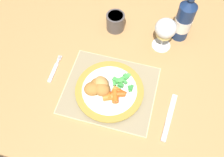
% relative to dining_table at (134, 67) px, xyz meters
% --- Properties ---
extents(ground_plane, '(6.00, 6.00, 0.00)m').
position_rel_dining_table_xyz_m(ground_plane, '(0.00, 0.00, -0.66)').
color(ground_plane, '#383333').
extents(dining_table, '(1.53, 0.99, 0.74)m').
position_rel_dining_table_xyz_m(dining_table, '(0.00, 0.00, 0.00)').
color(dining_table, '#AD7F4C').
rests_on(dining_table, ground).
extents(placemat, '(0.33, 0.28, 0.01)m').
position_rel_dining_table_xyz_m(placemat, '(-0.06, -0.18, 0.08)').
color(placemat, '#CCB789').
rests_on(placemat, dining_table).
extents(dinner_plate, '(0.25, 0.25, 0.02)m').
position_rel_dining_table_xyz_m(dinner_plate, '(-0.06, -0.18, 0.09)').
color(dinner_plate, white).
rests_on(dinner_plate, placemat).
extents(breaded_croquettes, '(0.11, 0.10, 0.04)m').
position_rel_dining_table_xyz_m(breaded_croquettes, '(-0.09, -0.19, 0.12)').
color(breaded_croquettes, '#A87033').
rests_on(breaded_croquettes, dinner_plate).
extents(green_beans_pile, '(0.08, 0.09, 0.02)m').
position_rel_dining_table_xyz_m(green_beans_pile, '(-0.02, -0.15, 0.11)').
color(green_beans_pile, '#338438').
rests_on(green_beans_pile, dinner_plate).
extents(glazed_carrots, '(0.08, 0.07, 0.02)m').
position_rel_dining_table_xyz_m(glazed_carrots, '(-0.03, -0.20, 0.11)').
color(glazed_carrots, orange).
rests_on(glazed_carrots, dinner_plate).
extents(fork, '(0.02, 0.13, 0.01)m').
position_rel_dining_table_xyz_m(fork, '(-0.29, -0.15, 0.08)').
color(fork, silver).
rests_on(fork, dining_table).
extents(table_knife, '(0.03, 0.19, 0.01)m').
position_rel_dining_table_xyz_m(table_knife, '(0.17, -0.24, 0.08)').
color(table_knife, silver).
rests_on(table_knife, dining_table).
extents(wine_glass, '(0.08, 0.08, 0.14)m').
position_rel_dining_table_xyz_m(wine_glass, '(0.09, 0.08, 0.17)').
color(wine_glass, silver).
rests_on(wine_glass, dining_table).
extents(bottle, '(0.07, 0.07, 0.27)m').
position_rel_dining_table_xyz_m(bottle, '(0.15, 0.16, 0.17)').
color(bottle, navy).
rests_on(bottle, dining_table).
extents(drinking_cup, '(0.08, 0.08, 0.08)m').
position_rel_dining_table_xyz_m(drinking_cup, '(-0.12, 0.12, 0.12)').
color(drinking_cup, '#4C4747').
rests_on(drinking_cup, dining_table).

